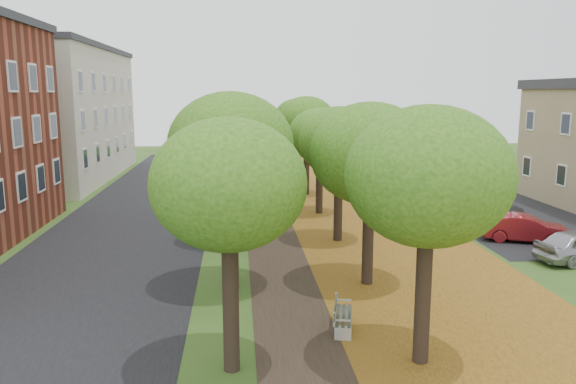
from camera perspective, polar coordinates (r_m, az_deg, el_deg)
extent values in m
plane|color=#2D4C19|center=(14.82, 3.23, -17.21)|extent=(120.00, 120.00, 0.00)
cube|color=black|center=(29.36, -15.88, -3.68)|extent=(8.00, 70.00, 0.01)
cube|color=black|center=(28.90, -1.09, -3.50)|extent=(3.20, 70.00, 0.01)
cube|color=#9E661D|center=(29.67, 8.60, -3.26)|extent=(7.50, 70.00, 0.01)
cube|color=black|center=(33.58, 22.44, -2.35)|extent=(9.00, 16.00, 0.01)
cylinder|color=black|center=(13.97, -5.84, -11.16)|extent=(0.40, 0.40, 3.48)
ellipsoid|color=#265912|center=(13.18, -6.07, 1.16)|extent=(3.92, 3.92, 3.33)
cylinder|color=black|center=(19.68, -5.65, -4.83)|extent=(0.40, 0.40, 3.48)
ellipsoid|color=#265912|center=(19.13, -5.81, 3.93)|extent=(3.92, 3.92, 3.33)
cylinder|color=black|center=(25.53, -5.56, -1.37)|extent=(0.40, 0.40, 3.48)
ellipsoid|color=#265912|center=(25.11, -5.67, 5.39)|extent=(3.92, 3.92, 3.33)
cylinder|color=black|center=(31.43, -5.49, 0.79)|extent=(0.40, 0.40, 3.48)
ellipsoid|color=#265912|center=(31.09, -5.59, 6.29)|extent=(3.92, 3.92, 3.33)
cylinder|color=black|center=(37.37, -5.45, 2.27)|extent=(0.40, 0.40, 3.48)
ellipsoid|color=#265912|center=(37.08, -5.53, 6.90)|extent=(3.92, 3.92, 3.33)
cylinder|color=black|center=(43.32, -5.42, 3.35)|extent=(0.40, 0.40, 3.48)
ellipsoid|color=#265912|center=(43.07, -5.49, 7.34)|extent=(3.92, 3.92, 3.33)
cylinder|color=black|center=(14.70, 13.54, -10.30)|extent=(0.40, 0.40, 3.48)
ellipsoid|color=#265912|center=(13.95, 14.05, 1.40)|extent=(3.92, 3.92, 3.33)
cylinder|color=black|center=(20.21, 8.13, -4.49)|extent=(0.40, 0.40, 3.48)
ellipsoid|color=#265912|center=(19.67, 8.35, 4.05)|extent=(3.92, 3.92, 3.33)
cylinder|color=black|center=(25.94, 5.11, -1.18)|extent=(0.40, 0.40, 3.48)
ellipsoid|color=#265912|center=(25.52, 5.22, 5.48)|extent=(3.92, 3.92, 3.33)
cylinder|color=black|center=(31.76, 3.20, 0.92)|extent=(0.40, 0.40, 3.48)
ellipsoid|color=#265912|center=(31.43, 3.25, 6.36)|extent=(3.92, 3.92, 3.33)
cylinder|color=black|center=(37.65, 1.88, 2.37)|extent=(0.40, 0.40, 3.48)
ellipsoid|color=#265912|center=(37.36, 1.91, 6.96)|extent=(3.92, 3.92, 3.33)
cylinder|color=black|center=(43.56, 0.92, 3.43)|extent=(0.40, 0.40, 3.48)
ellipsoid|color=#265912|center=(43.31, 0.93, 7.39)|extent=(3.92, 3.92, 3.33)
cube|color=beige|center=(48.45, -23.40, 7.15)|extent=(10.00, 20.00, 10.00)
cube|color=#2D2D33|center=(48.54, -23.84, 13.28)|extent=(10.30, 20.30, 0.40)
cube|color=#252F27|center=(16.72, 5.68, -12.36)|extent=(0.78, 1.74, 0.04)
cube|color=#252F27|center=(16.63, 4.84, -11.54)|extent=(0.39, 1.66, 0.24)
cube|color=silver|center=(16.10, 5.59, -14.10)|extent=(0.47, 0.15, 0.42)
cube|color=silver|center=(17.51, 5.73, -12.04)|extent=(0.47, 0.15, 0.42)
cube|color=silver|center=(15.94, 5.62, -12.86)|extent=(0.42, 0.14, 0.04)
cube|color=silver|center=(17.37, 5.75, -10.88)|extent=(0.42, 0.14, 0.04)
imported|color=maroon|center=(28.08, 22.96, -3.42)|extent=(4.02, 2.55, 1.25)
imported|color=#38383E|center=(31.76, 19.08, -1.58)|extent=(4.76, 2.22, 1.35)
imported|color=silver|center=(35.37, 16.46, -0.36)|extent=(4.89, 2.98, 1.27)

